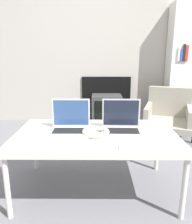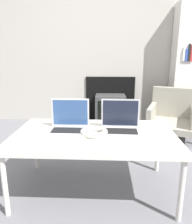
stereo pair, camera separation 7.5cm
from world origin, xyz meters
name	(u,v)px [view 2 (the right image)]	position (x,y,z in m)	size (l,w,h in m)	color
ground_plane	(93,198)	(0.00, 0.00, 0.00)	(14.00, 14.00, 0.00)	slate
wall_back	(101,40)	(0.00, 2.07, 1.29)	(7.00, 0.08, 2.60)	#ADA89E
table	(94,138)	(0.00, 0.11, 0.45)	(1.22, 0.73, 0.48)	silver
laptop_left	(69,124)	(-0.20, 0.17, 0.53)	(0.30, 0.24, 0.24)	silver
laptop_right	(120,125)	(0.20, 0.17, 0.53)	(0.31, 0.25, 0.24)	#B2B2B7
headphones	(93,132)	(0.00, 0.09, 0.50)	(0.21, 0.21, 0.04)	beige
phone	(121,147)	(0.19, -0.13, 0.48)	(0.07, 0.15, 0.01)	silver
tv	(110,110)	(0.15, 1.83, 0.23)	(0.45, 0.38, 0.47)	#383838
armchair	(172,114)	(0.99, 1.45, 0.28)	(0.76, 0.80, 0.62)	gray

